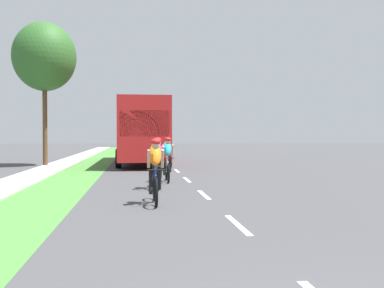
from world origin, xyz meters
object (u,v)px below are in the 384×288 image
at_px(pickup_white, 137,143).
at_px(cyclist_lead, 155,170).
at_px(street_tree_near, 44,57).
at_px(cyclist_trailing, 157,162).
at_px(suv_maroon, 163,140).
at_px(bus_red, 143,129).
at_px(cyclist_distant, 167,159).

bearing_deg(pickup_white, cyclist_lead, -89.43).
bearing_deg(street_tree_near, pickup_white, 77.08).
xyz_separation_m(cyclist_trailing, pickup_white, (-0.53, 31.70, 0.02)).
bearing_deg(suv_maroon, street_tree_near, -103.74).
height_order(suv_maroon, street_tree_near, street_tree_near).
xyz_separation_m(cyclist_trailing, bus_red, (-0.26, 12.22, 1.17)).
bearing_deg(street_tree_near, cyclist_distant, -55.10).
bearing_deg(cyclist_trailing, pickup_white, 90.96).
bearing_deg(suv_maroon, pickup_white, -105.09).
bearing_deg(suv_maroon, cyclist_lead, -93.72).
height_order(pickup_white, street_tree_near, street_tree_near).
height_order(cyclist_trailing, bus_red, bus_red).
relative_size(cyclist_lead, street_tree_near, 0.23).
height_order(cyclist_distant, pickup_white, pickup_white).
relative_size(cyclist_trailing, pickup_white, 0.34).
xyz_separation_m(cyclist_distant, bus_red, (-0.71, 10.26, 1.17)).
relative_size(pickup_white, suv_maroon, 1.09).
bearing_deg(street_tree_near, suv_maroon, 76.26).
bearing_deg(cyclist_trailing, cyclist_distant, 77.08).
height_order(cyclist_lead, street_tree_near, street_tree_near).
xyz_separation_m(bus_red, street_tree_near, (-5.16, -1.84, 3.77)).
xyz_separation_m(cyclist_distant, street_tree_near, (-5.87, 8.42, 4.94)).
height_order(cyclist_lead, cyclist_distant, same).
xyz_separation_m(cyclist_lead, pickup_white, (-0.34, 34.60, 0.02)).
bearing_deg(cyclist_distant, pickup_white, 91.89).
distance_m(cyclist_lead, suv_maroon, 47.37).
bearing_deg(pickup_white, suv_maroon, 74.91).
height_order(cyclist_lead, pickup_white, pickup_white).
xyz_separation_m(bus_red, suv_maroon, (3.15, 32.15, -1.03)).
height_order(bus_red, street_tree_near, street_tree_near).
bearing_deg(cyclist_distant, cyclist_trailing, -102.92).
relative_size(cyclist_lead, bus_red, 0.15).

